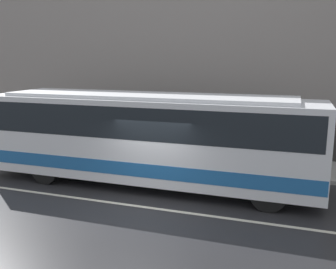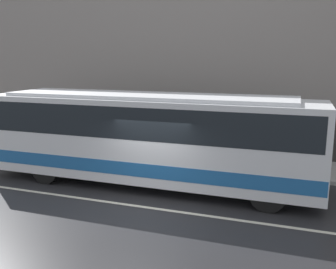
# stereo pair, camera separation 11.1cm
# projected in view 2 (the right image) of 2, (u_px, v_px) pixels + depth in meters

# --- Properties ---
(ground_plane) EXTENTS (60.00, 60.00, 0.00)m
(ground_plane) POSITION_uv_depth(u_px,v_px,m) (143.00, 207.00, 11.24)
(ground_plane) COLOR #262628
(sidewalk) EXTENTS (60.00, 2.84, 0.14)m
(sidewalk) POSITION_uv_depth(u_px,v_px,m) (192.00, 160.00, 16.24)
(sidewalk) COLOR #A09E99
(sidewalk) RESTS_ON ground_plane
(building_facade) EXTENTS (60.00, 0.35, 9.58)m
(building_facade) POSITION_uv_depth(u_px,v_px,m) (203.00, 53.00, 16.78)
(building_facade) COLOR gray
(building_facade) RESTS_ON ground_plane
(lane_stripe) EXTENTS (54.00, 0.14, 0.01)m
(lane_stripe) POSITION_uv_depth(u_px,v_px,m) (143.00, 207.00, 11.24)
(lane_stripe) COLOR beige
(lane_stripe) RESTS_ON ground_plane
(transit_bus) EXTENTS (11.69, 2.56, 3.20)m
(transit_bus) POSITION_uv_depth(u_px,v_px,m) (147.00, 134.00, 12.95)
(transit_bus) COLOR silver
(transit_bus) RESTS_ON ground_plane
(pedestrian_waiting) EXTENTS (0.36, 0.36, 1.69)m
(pedestrian_waiting) POSITION_uv_depth(u_px,v_px,m) (130.00, 137.00, 16.84)
(pedestrian_waiting) COLOR #1E5933
(pedestrian_waiting) RESTS_ON sidewalk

